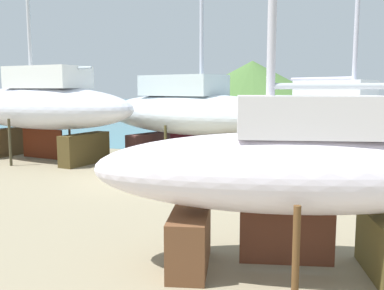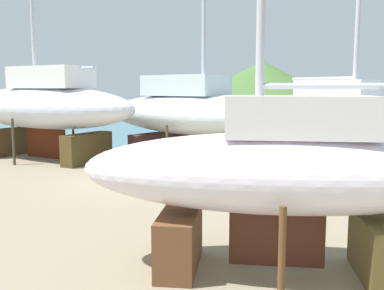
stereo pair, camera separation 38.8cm
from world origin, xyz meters
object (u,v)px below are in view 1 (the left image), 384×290
(sailboat_far_slipway, at_px, (290,173))
(sailboat_small_center, at_px, (191,113))
(sailboat_mid_port, at_px, (341,124))
(sailboat_large_starboard, at_px, (41,106))
(worker, at_px, (168,136))

(sailboat_far_slipway, height_order, sailboat_small_center, sailboat_small_center)
(sailboat_mid_port, xyz_separation_m, sailboat_far_slipway, (-1.04, -8.61, -0.24))
(sailboat_mid_port, height_order, sailboat_small_center, sailboat_small_center)
(sailboat_large_starboard, height_order, sailboat_mid_port, sailboat_large_starboard)
(sailboat_small_center, bearing_deg, worker, 151.10)
(worker, bearing_deg, sailboat_small_center, 118.67)
(sailboat_small_center, height_order, worker, sailboat_small_center)
(sailboat_mid_port, relative_size, worker, 6.68)
(sailboat_large_starboard, height_order, worker, sailboat_large_starboard)
(sailboat_far_slipway, bearing_deg, sailboat_large_starboard, -49.44)
(sailboat_mid_port, height_order, worker, sailboat_mid_port)
(sailboat_mid_port, distance_m, worker, 10.05)
(sailboat_mid_port, height_order, sailboat_far_slipway, sailboat_mid_port)
(sailboat_small_center, bearing_deg, sailboat_mid_port, -2.48)
(sailboat_mid_port, distance_m, sailboat_small_center, 7.07)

